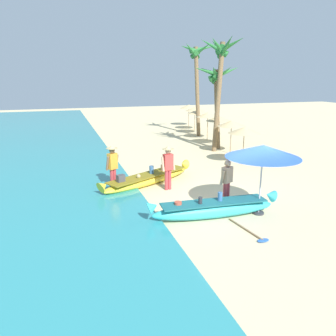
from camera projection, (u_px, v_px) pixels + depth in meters
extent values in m
plane|color=beige|center=(237.00, 207.00, 11.32)|extent=(80.00, 80.00, 0.00)
ellipsoid|color=#33B2BC|center=(214.00, 210.00, 10.42)|extent=(4.04, 0.90, 0.51)
cone|color=#33B2BC|center=(270.00, 195.00, 10.82)|extent=(0.42, 0.42, 0.46)
cone|color=#33B2BC|center=(153.00, 207.00, 9.87)|extent=(0.42, 0.42, 0.46)
cube|color=#1C6267|center=(214.00, 202.00, 10.36)|extent=(3.40, 0.87, 0.04)
cylinder|color=#B74C38|center=(178.00, 203.00, 10.13)|extent=(0.23, 0.23, 0.10)
cylinder|color=#2D2D33|center=(200.00, 201.00, 10.17)|extent=(0.13, 0.13, 0.23)
cylinder|color=#386699|center=(220.00, 197.00, 10.41)|extent=(0.15, 0.15, 0.30)
ellipsoid|color=yellow|center=(148.00, 180.00, 13.66)|extent=(4.35, 2.77, 0.41)
cone|color=yellow|center=(184.00, 164.00, 15.13)|extent=(0.58, 0.59, 0.52)
cone|color=yellow|center=(103.00, 186.00, 12.06)|extent=(0.58, 0.59, 0.52)
cube|color=olive|center=(148.00, 175.00, 13.61)|extent=(3.72, 2.44, 0.04)
cube|color=#424247|center=(121.00, 178.00, 12.64)|extent=(0.35, 0.30, 0.29)
sphere|color=tan|center=(139.00, 176.00, 13.14)|extent=(0.17, 0.17, 0.17)
cylinder|color=#386699|center=(151.00, 170.00, 13.71)|extent=(0.18, 0.18, 0.34)
cube|color=#9E754C|center=(165.00, 168.00, 14.15)|extent=(0.37, 0.34, 0.29)
cylinder|color=#B2383D|center=(170.00, 179.00, 13.02)|extent=(0.14, 0.14, 0.80)
cylinder|color=#B2383D|center=(166.00, 180.00, 12.96)|extent=(0.14, 0.14, 0.80)
cube|color=#DB3D38|center=(168.00, 162.00, 12.80)|extent=(0.39, 0.28, 0.63)
cylinder|color=tan|center=(173.00, 163.00, 12.90)|extent=(0.12, 0.22, 0.57)
cylinder|color=tan|center=(163.00, 164.00, 12.69)|extent=(0.12, 0.22, 0.57)
sphere|color=tan|center=(168.00, 151.00, 12.68)|extent=(0.22, 0.22, 0.22)
cylinder|color=tan|center=(168.00, 149.00, 12.66)|extent=(0.44, 0.44, 0.02)
cone|color=tan|center=(168.00, 147.00, 12.64)|extent=(0.26, 0.26, 0.12)
cylinder|color=#B2383D|center=(225.00, 196.00, 11.06)|extent=(0.14, 0.14, 0.92)
cylinder|color=#B2383D|center=(227.00, 195.00, 11.15)|extent=(0.14, 0.14, 0.92)
cube|color=tan|center=(227.00, 175.00, 10.91)|extent=(0.42, 0.36, 0.53)
cylinder|color=tan|center=(222.00, 177.00, 10.78)|extent=(0.17, 0.21, 0.49)
cylinder|color=tan|center=(231.00, 175.00, 11.10)|extent=(0.17, 0.21, 0.49)
sphere|color=tan|center=(228.00, 163.00, 10.81)|extent=(0.22, 0.22, 0.22)
cylinder|color=#B2383D|center=(112.00, 179.00, 13.08)|extent=(0.14, 0.14, 0.80)
cylinder|color=#B2383D|center=(115.00, 178.00, 13.18)|extent=(0.14, 0.14, 0.80)
cube|color=gold|center=(112.00, 161.00, 12.94)|extent=(0.42, 0.37, 0.62)
cylinder|color=brown|center=(108.00, 163.00, 12.80)|extent=(0.18, 0.22, 0.57)
cylinder|color=brown|center=(117.00, 161.00, 13.13)|extent=(0.18, 0.22, 0.57)
sphere|color=brown|center=(112.00, 150.00, 12.82)|extent=(0.22, 0.22, 0.22)
cylinder|color=tan|center=(112.00, 148.00, 12.80)|extent=(0.44, 0.44, 0.02)
cone|color=tan|center=(112.00, 147.00, 12.78)|extent=(0.26, 0.26, 0.12)
cylinder|color=#B7B7BC|center=(261.00, 181.00, 10.47)|extent=(0.05, 0.05, 2.26)
cone|color=blue|center=(263.00, 151.00, 10.22)|extent=(2.32, 2.32, 0.39)
cylinder|color=#333338|center=(258.00, 213.00, 10.76)|extent=(0.36, 0.36, 0.06)
cylinder|color=#8E6B47|center=(243.00, 146.00, 16.59)|extent=(0.04, 0.04, 1.90)
cone|color=tan|center=(244.00, 130.00, 16.38)|extent=(1.60, 1.60, 0.32)
cylinder|color=#8E6B47|center=(231.00, 137.00, 18.96)|extent=(0.04, 0.04, 1.90)
cone|color=tan|center=(232.00, 123.00, 18.75)|extent=(1.60, 1.60, 0.32)
cylinder|color=#8E6B47|center=(218.00, 131.00, 21.19)|extent=(0.04, 0.04, 1.90)
cone|color=tan|center=(219.00, 119.00, 20.98)|extent=(1.60, 1.60, 0.32)
cylinder|color=#8E6B47|center=(208.00, 126.00, 23.30)|extent=(0.04, 0.04, 1.90)
cone|color=tan|center=(208.00, 115.00, 23.08)|extent=(1.60, 1.60, 0.32)
cylinder|color=#8E6B47|center=(198.00, 122.00, 25.39)|extent=(0.04, 0.04, 1.90)
cone|color=tan|center=(198.00, 112.00, 25.18)|extent=(1.60, 1.60, 0.32)
cylinder|color=#8E6B47|center=(195.00, 119.00, 27.46)|extent=(0.04, 0.04, 1.90)
cone|color=tan|center=(195.00, 109.00, 27.25)|extent=(1.60, 1.60, 0.32)
cylinder|color=#8E6B47|center=(189.00, 116.00, 29.71)|extent=(0.04, 0.04, 1.90)
cone|color=tan|center=(189.00, 106.00, 29.50)|extent=(1.60, 1.60, 0.32)
cylinder|color=brown|center=(197.00, 93.00, 24.10)|extent=(0.66, 0.28, 6.36)
cone|color=#287033|center=(203.00, 48.00, 23.36)|extent=(2.02, 0.51, 0.76)
cone|color=#287033|center=(195.00, 50.00, 23.71)|extent=(0.81, 1.81, 0.91)
cone|color=#287033|center=(190.00, 49.00, 23.39)|extent=(1.41, 1.28, 0.80)
cone|color=#287033|center=(192.00, 51.00, 22.95)|extent=(1.52, 1.11, 1.18)
cone|color=#287033|center=(201.00, 50.00, 22.91)|extent=(1.11, 1.82, 1.14)
cylinder|color=brown|center=(218.00, 99.00, 19.12)|extent=(0.56, 0.28, 6.18)
cone|color=#287033|center=(229.00, 46.00, 18.54)|extent=(1.45, 0.47, 0.95)
cone|color=#287033|center=(224.00, 45.00, 18.78)|extent=(1.23, 1.55, 0.77)
cone|color=#287033|center=(218.00, 47.00, 18.74)|extent=(0.63, 1.41, 1.09)
cone|color=#287033|center=(214.00, 47.00, 18.52)|extent=(1.60, 1.19, 1.14)
cone|color=#287033|center=(218.00, 46.00, 18.13)|extent=(1.41, 1.00, 1.10)
cone|color=#287033|center=(226.00, 47.00, 17.91)|extent=(0.59, 1.94, 1.26)
cone|color=#287033|center=(230.00, 45.00, 18.08)|extent=(1.22, 1.73, 1.03)
cylinder|color=brown|center=(217.00, 110.00, 19.90)|extent=(0.61, 0.28, 4.73)
cone|color=#287033|center=(224.00, 73.00, 19.40)|extent=(1.94, 0.52, 1.01)
cone|color=#287033|center=(215.00, 72.00, 19.76)|extent=(1.10, 1.93, 0.79)
cone|color=#287033|center=(210.00, 72.00, 19.52)|extent=(1.08, 1.47, 0.82)
cone|color=#287033|center=(208.00, 72.00, 19.19)|extent=(1.75, 0.61, 0.79)
cone|color=#287033|center=(215.00, 73.00, 18.90)|extent=(1.14, 1.43, 0.98)
cone|color=#287033|center=(222.00, 74.00, 19.06)|extent=(1.06, 1.37, 1.12)
cylinder|color=#8E6B47|center=(245.00, 229.00, 9.63)|extent=(0.24, 1.54, 0.05)
ellipsoid|color=#2D60B7|center=(263.00, 240.00, 8.95)|extent=(0.38, 0.24, 0.03)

